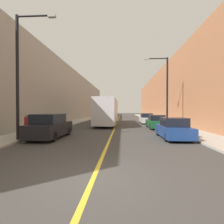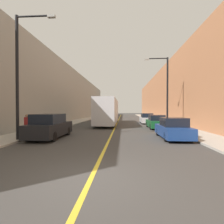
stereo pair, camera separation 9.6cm
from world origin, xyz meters
name	(u,v)px [view 2 (the right image)]	position (x,y,z in m)	size (l,w,h in m)	color
ground_plane	(91,179)	(0.00, 0.00, 0.00)	(200.00, 200.00, 0.00)	#3F3D3A
sidewalk_left	(84,120)	(-7.09, 30.00, 0.06)	(2.72, 72.00, 0.13)	#B2AA9E
sidewalk_right	(154,120)	(7.09, 30.00, 0.06)	(2.72, 72.00, 0.13)	#B2AA9E
building_row_left	(68,96)	(-10.45, 30.00, 4.94)	(4.00, 72.00, 9.88)	gray
building_row_right	(171,94)	(10.45, 30.00, 5.13)	(4.00, 72.00, 10.27)	#B2724C
road_center_line	(118,120)	(0.00, 30.00, 0.00)	(0.16, 72.00, 0.01)	gold
bus	(108,111)	(-1.21, 19.55, 1.90)	(2.50, 12.71, 3.55)	silver
parked_suv_left	(50,127)	(-4.47, 7.38, 0.84)	(1.93, 4.78, 1.80)	black
car_right_near	(173,129)	(4.61, 7.75, 0.69)	(1.82, 4.36, 1.54)	navy
car_right_mid	(156,122)	(4.70, 14.69, 0.69)	(1.78, 4.38, 1.52)	#145128
car_right_far	(147,119)	(4.54, 21.57, 0.70)	(1.84, 4.43, 1.56)	silver
street_lamp_left	(20,69)	(-5.81, 5.89, 4.79)	(2.70, 0.24, 8.21)	black
street_lamp_right	(165,87)	(5.80, 15.12, 4.66)	(2.70, 0.24, 7.95)	black
pedestrian	(27,124)	(-6.47, 7.80, 0.97)	(0.36, 0.23, 1.63)	#336B47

